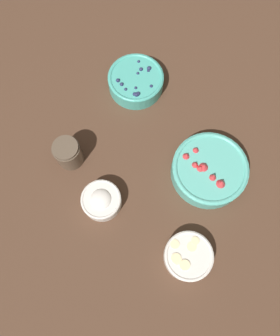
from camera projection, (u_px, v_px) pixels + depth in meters
name	position (u px, v px, depth m)	size (l,w,h in m)	color
ground_plane	(161.00, 167.00, 1.06)	(4.00, 4.00, 0.00)	#4C3323
bowl_strawberries	(209.00, 170.00, 1.02)	(0.24, 0.24, 0.08)	#56B7A8
bowl_blueberries	(136.00, 81.00, 1.12)	(0.19, 0.19, 0.07)	#47AD9E
bowl_bananas	(188.00, 256.00, 0.95)	(0.14, 0.14, 0.05)	silver
bowl_cream	(101.00, 200.00, 1.00)	(0.12, 0.12, 0.06)	silver
jar_chocolate	(68.00, 153.00, 1.03)	(0.09, 0.09, 0.10)	brown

